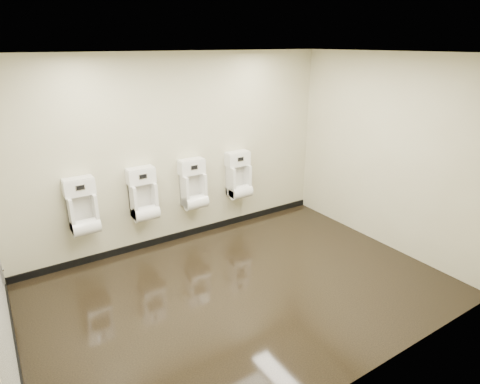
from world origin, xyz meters
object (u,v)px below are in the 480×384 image
at_px(urinal_1, 144,198).
at_px(urinal_3, 239,178).
at_px(urinal_2, 194,188).
at_px(urinal_0, 83,211).
at_px(access_panel, 1,270).

relative_size(urinal_1, urinal_3, 1.00).
distance_m(urinal_2, urinal_3, 0.82).
distance_m(urinal_0, urinal_3, 2.43).
xyz_separation_m(access_panel, urinal_1, (1.86, 0.42, 0.34)).
distance_m(urinal_1, urinal_2, 0.79).
xyz_separation_m(urinal_0, urinal_3, (2.43, 0.00, 0.00)).
height_order(urinal_0, urinal_1, same).
bearing_deg(urinal_0, access_panel, -157.87).
bearing_deg(access_panel, urinal_0, 22.13).
bearing_deg(urinal_3, urinal_0, 180.00).
height_order(access_panel, urinal_3, urinal_3).
relative_size(access_panel, urinal_1, 0.34).
xyz_separation_m(access_panel, urinal_3, (3.46, 0.42, 0.34)).
height_order(urinal_0, urinal_2, same).
height_order(urinal_1, urinal_2, same).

